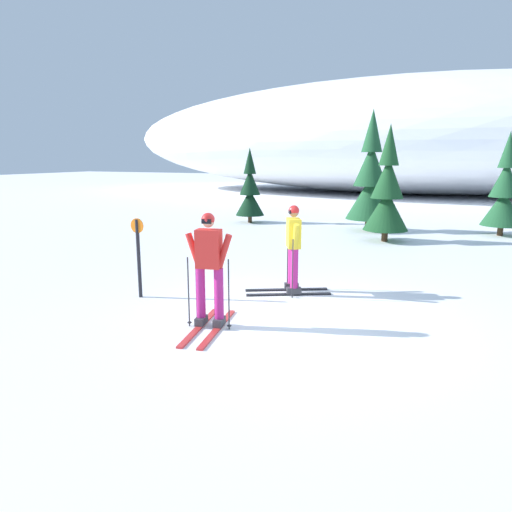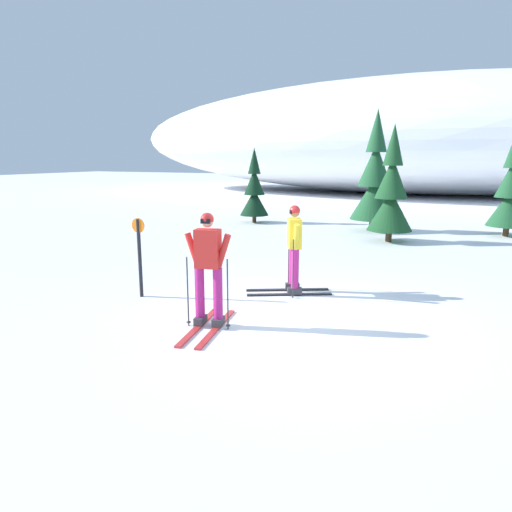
% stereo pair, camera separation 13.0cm
% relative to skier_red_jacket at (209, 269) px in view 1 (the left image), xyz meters
% --- Properties ---
extents(ground_plane, '(120.00, 120.00, 0.00)m').
position_rel_skier_red_jacket_xyz_m(ground_plane, '(1.29, 0.94, -0.95)').
color(ground_plane, white).
extents(skier_red_jacket, '(0.76, 1.77, 1.83)m').
position_rel_skier_red_jacket_xyz_m(skier_red_jacket, '(0.00, 0.00, 0.00)').
color(skier_red_jacket, red).
rests_on(skier_red_jacket, ground).
extents(skier_yellow_jacket, '(1.68, 1.15, 1.75)m').
position_rel_skier_red_jacket_xyz_m(skier_yellow_jacket, '(0.58, 2.33, -0.03)').
color(skier_yellow_jacket, black).
rests_on(skier_yellow_jacket, ground).
extents(pine_tree_far_left, '(1.17, 1.17, 3.02)m').
position_rel_skier_red_jacket_xyz_m(pine_tree_far_left, '(-4.35, 11.26, 0.31)').
color(pine_tree_far_left, '#47301E').
rests_on(pine_tree_far_left, ground).
extents(pine_tree_center_left, '(1.66, 1.66, 4.30)m').
position_rel_skier_red_jacket_xyz_m(pine_tree_center_left, '(0.49, 11.03, 0.85)').
color(pine_tree_center_left, '#47301E').
rests_on(pine_tree_center_left, ground).
extents(pine_tree_center, '(1.41, 1.41, 3.65)m').
position_rel_skier_red_jacket_xyz_m(pine_tree_center, '(1.39, 9.00, 0.58)').
color(pine_tree_center, '#47301E').
rests_on(pine_tree_center, ground).
extents(pine_tree_center_right, '(1.35, 1.35, 3.50)m').
position_rel_skier_red_jacket_xyz_m(pine_tree_center_right, '(4.86, 11.68, 0.51)').
color(pine_tree_center_right, '#47301E').
rests_on(pine_tree_center_right, ground).
extents(snow_ridge_background, '(45.22, 19.67, 8.15)m').
position_rel_skier_red_jacket_xyz_m(snow_ridge_background, '(0.23, 30.28, 3.13)').
color(snow_ridge_background, white).
rests_on(snow_ridge_background, ground).
extents(trail_marker_post, '(0.28, 0.07, 1.53)m').
position_rel_skier_red_jacket_xyz_m(trail_marker_post, '(-2.02, 0.88, -0.08)').
color(trail_marker_post, black).
rests_on(trail_marker_post, ground).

